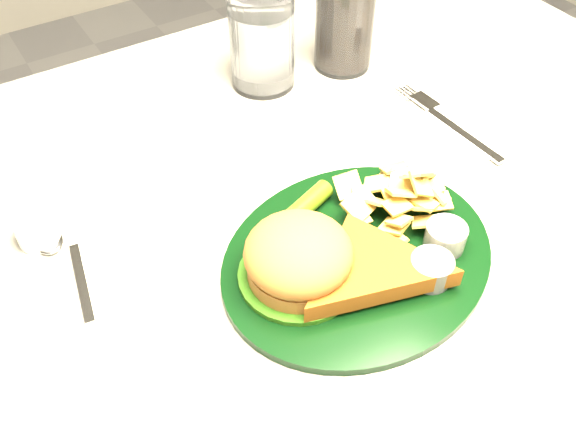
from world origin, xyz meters
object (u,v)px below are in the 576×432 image
Objects in this scene: fork_napkin at (459,131)px; table at (284,382)px; dinner_plate at (360,238)px; water_glass at (262,38)px; cola_glass at (345,18)px.

table is at bearing 175.81° from fork_napkin.
water_glass is (0.08, 0.32, 0.03)m from dinner_plate.
dinner_plate is 2.18× the size of water_glass.
dinner_plate is at bearing -122.75° from cola_glass.
water_glass is 0.93× the size of cola_glass.
cola_glass reaches higher than water_glass.
dinner_plate is 0.33m from water_glass.
cola_glass reaches higher than table.
water_glass is at bearing 120.81° from fork_napkin.
fork_napkin reaches higher than table.
dinner_plate reaches higher than table.
fork_napkin is at bearing -56.90° from water_glass.
table is 0.53m from cola_glass.
cola_glass is at bearing 47.87° from dinner_plate.
table is 4.12× the size of dinner_plate.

